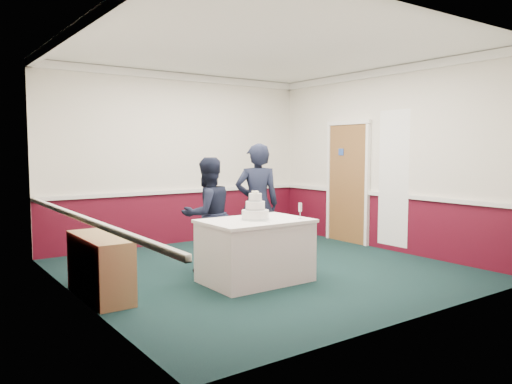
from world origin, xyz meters
TOP-DOWN VIEW (x-y plane):
  - ground at (0.00, 0.00)m, footprint 5.00×5.00m
  - room_shell at (0.08, 0.61)m, footprint 5.00×5.00m
  - sideboard at (-2.28, 0.02)m, footprint 0.41×1.20m
  - cake_table at (-0.46, -0.45)m, footprint 1.32×0.92m
  - wedding_cake at (-0.46, -0.45)m, footprint 0.35×0.35m
  - cake_knife at (-0.49, -0.65)m, footprint 0.06×0.22m
  - champagne_flute at (0.04, -0.73)m, footprint 0.05×0.05m
  - person_man at (-0.67, 0.38)m, footprint 0.78×0.61m
  - person_woman at (0.15, 0.36)m, footprint 0.76×0.66m

SIDE VIEW (x-z plane):
  - ground at x=0.00m, z-range 0.00..0.00m
  - sideboard at x=-2.28m, z-range 0.00..0.70m
  - cake_table at x=-0.46m, z-range 0.01..0.80m
  - person_man at x=-0.67m, z-range 0.00..1.56m
  - cake_knife at x=-0.49m, z-range 0.79..0.79m
  - person_woman at x=0.15m, z-range 0.00..1.75m
  - wedding_cake at x=-0.46m, z-range 0.72..1.08m
  - champagne_flute at x=0.04m, z-range 0.83..1.03m
  - room_shell at x=0.08m, z-range 0.47..3.47m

